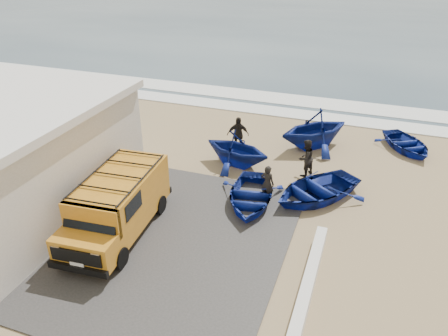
% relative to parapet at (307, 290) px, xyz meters
% --- Properties ---
extents(ground, '(160.00, 160.00, 0.00)m').
position_rel_parapet_xyz_m(ground, '(-5.00, 3.00, -0.28)').
color(ground, '#9F855C').
extents(slab, '(12.00, 10.00, 0.05)m').
position_rel_parapet_xyz_m(slab, '(-7.00, 1.00, -0.25)').
color(slab, '#403D3A').
rests_on(slab, ground).
extents(ocean, '(180.00, 88.00, 0.01)m').
position_rel_parapet_xyz_m(ocean, '(-5.00, 59.00, -0.27)').
color(ocean, '#385166').
rests_on(ocean, ground).
extents(surf_line, '(180.00, 1.60, 0.06)m').
position_rel_parapet_xyz_m(surf_line, '(-5.00, 15.00, -0.25)').
color(surf_line, white).
rests_on(surf_line, ground).
extents(surf_wash, '(180.00, 2.20, 0.04)m').
position_rel_parapet_xyz_m(surf_wash, '(-5.00, 17.50, -0.26)').
color(surf_wash, white).
rests_on(surf_wash, ground).
extents(parapet, '(0.35, 6.00, 0.55)m').
position_rel_parapet_xyz_m(parapet, '(0.00, 0.00, 0.00)').
color(parapet, silver).
rests_on(parapet, ground).
extents(van, '(2.45, 5.38, 2.25)m').
position_rel_parapet_xyz_m(van, '(-7.05, 1.03, 0.93)').
color(van, orange).
rests_on(van, ground).
extents(boat_near_left, '(3.29, 4.14, 0.77)m').
position_rel_parapet_xyz_m(boat_near_left, '(-3.10, 4.42, 0.11)').
color(boat_near_left, navy).
rests_on(boat_near_left, ground).
extents(boat_near_right, '(4.79, 5.00, 0.84)m').
position_rel_parapet_xyz_m(boat_near_right, '(-0.67, 5.75, 0.15)').
color(boat_near_right, navy).
rests_on(boat_near_right, ground).
extents(boat_mid_left, '(3.88, 3.55, 1.73)m').
position_rel_parapet_xyz_m(boat_mid_left, '(-4.68, 7.48, 0.59)').
color(boat_mid_left, navy).
rests_on(boat_mid_left, ground).
extents(boat_far_left, '(5.10, 5.12, 2.04)m').
position_rel_parapet_xyz_m(boat_far_left, '(-1.60, 10.71, 0.75)').
color(boat_far_left, navy).
rests_on(boat_far_left, ground).
extents(boat_far_right, '(3.77, 4.08, 0.69)m').
position_rel_parapet_xyz_m(boat_far_right, '(2.92, 11.93, 0.07)').
color(boat_far_right, navy).
rests_on(boat_far_right, ground).
extents(fisherman_front, '(0.65, 0.49, 1.59)m').
position_rel_parapet_xyz_m(fisherman_front, '(-2.53, 4.91, 0.52)').
color(fisherman_front, black).
rests_on(fisherman_front, ground).
extents(fisherman_middle, '(1.00, 1.06, 1.72)m').
position_rel_parapet_xyz_m(fisherman_middle, '(-1.46, 7.58, 0.59)').
color(fisherman_middle, black).
rests_on(fisherman_middle, ground).
extents(fisherman_back, '(1.17, 0.80, 1.85)m').
position_rel_parapet_xyz_m(fisherman_back, '(-5.08, 8.86, 0.65)').
color(fisherman_back, black).
rests_on(fisherman_back, ground).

